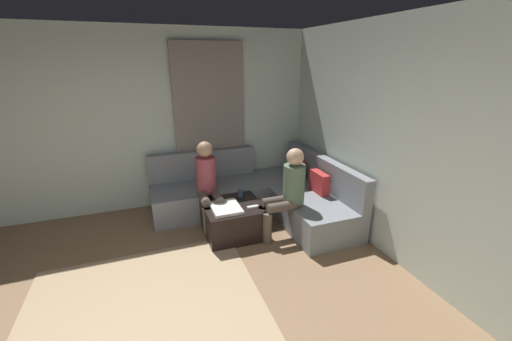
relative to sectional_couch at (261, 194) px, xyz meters
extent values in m
cube|color=silver|center=(2.08, 1.06, 1.07)|extent=(6.00, 0.12, 2.70)
cube|color=silver|center=(-0.86, -1.88, 1.07)|extent=(0.12, 6.00, 2.70)
cube|color=gray|center=(-0.76, -0.58, 0.97)|extent=(0.06, 1.10, 2.50)
cube|color=tan|center=(1.88, -1.78, -0.27)|extent=(2.60, 2.20, 0.01)
cube|color=gray|center=(0.30, 0.53, -0.07)|extent=(2.10, 0.85, 0.42)
cube|color=gray|center=(0.30, 0.88, 0.36)|extent=(2.10, 0.14, 0.45)
cube|color=gray|center=(-0.32, -0.75, -0.07)|extent=(0.85, 1.70, 0.42)
cube|color=gray|center=(-0.68, -0.75, 0.36)|extent=(0.14, 1.70, 0.45)
cube|color=red|center=(-0.20, 0.70, 0.26)|extent=(0.36, 0.12, 0.36)
cube|color=red|center=(0.50, 0.70, 0.26)|extent=(0.36, 0.12, 0.36)
cube|color=black|center=(0.48, -0.59, -0.07)|extent=(0.76, 0.76, 0.42)
cube|color=white|center=(0.58, -0.71, 0.16)|extent=(0.44, 0.36, 0.04)
cylinder|color=#334C72|center=(0.26, -0.41, 0.19)|extent=(0.08, 0.08, 0.10)
cube|color=white|center=(0.66, -0.37, 0.15)|extent=(0.05, 0.15, 0.02)
cylinder|color=brown|center=(0.87, -0.25, -0.07)|extent=(0.12, 0.12, 0.42)
cylinder|color=brown|center=(0.69, -0.25, -0.07)|extent=(0.12, 0.12, 0.42)
cylinder|color=brown|center=(0.87, -0.05, 0.20)|extent=(0.12, 0.40, 0.12)
cylinder|color=brown|center=(0.69, -0.05, 0.20)|extent=(0.12, 0.40, 0.12)
cylinder|color=#597259|center=(0.78, 0.15, 0.45)|extent=(0.28, 0.28, 0.50)
sphere|color=#D8AD8C|center=(0.78, 0.15, 0.81)|extent=(0.22, 0.22, 0.22)
cylinder|color=brown|center=(0.45, -0.75, -0.07)|extent=(0.12, 0.12, 0.42)
cylinder|color=brown|center=(0.45, -0.93, -0.07)|extent=(0.12, 0.12, 0.42)
cylinder|color=brown|center=(0.25, -0.75, 0.20)|extent=(0.40, 0.12, 0.12)
cylinder|color=brown|center=(0.25, -0.93, 0.20)|extent=(0.40, 0.12, 0.12)
cylinder|color=#993F4C|center=(0.05, -0.84, 0.45)|extent=(0.28, 0.28, 0.50)
sphere|color=tan|center=(0.05, -0.84, 0.81)|extent=(0.22, 0.22, 0.22)
camera|label=1|loc=(4.17, -1.61, 1.96)|focal=22.27mm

